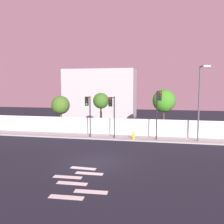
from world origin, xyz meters
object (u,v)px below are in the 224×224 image
at_px(fire_hydrant, 133,135).
at_px(roadside_tree_midright, 164,101).
at_px(traffic_light_left, 158,105).
at_px(roadside_tree_midleft, 101,101).
at_px(traffic_light_right, 112,108).
at_px(traffic_light_center, 88,108).
at_px(street_lamp_curbside, 200,98).
at_px(roadside_tree_leftmost, 61,105).

bearing_deg(fire_hydrant, roadside_tree_midright, 47.74).
xyz_separation_m(traffic_light_left, fire_hydrant, (-2.43, 0.41, -3.17)).
bearing_deg(roadside_tree_midleft, traffic_light_right, -62.11).
height_order(fire_hydrant, roadside_tree_midright, roadside_tree_midright).
distance_m(roadside_tree_midleft, roadside_tree_midright, 7.28).
bearing_deg(traffic_light_center, traffic_light_left, 1.69).
distance_m(street_lamp_curbside, fire_hydrant, 7.43).
bearing_deg(roadside_tree_midright, street_lamp_curbside, -45.00).
height_order(roadside_tree_leftmost, roadside_tree_midright, roadside_tree_midright).
relative_size(traffic_light_right, roadside_tree_midleft, 0.91).
xyz_separation_m(traffic_light_right, street_lamp_curbside, (8.43, 0.75, 1.11)).
bearing_deg(fire_hydrant, street_lamp_curbside, 0.65).
bearing_deg(traffic_light_right, roadside_tree_midright, 38.10).
bearing_deg(traffic_light_center, street_lamp_curbside, 3.60).
distance_m(traffic_light_left, roadside_tree_midleft, 7.65).
bearing_deg(traffic_light_left, roadside_tree_leftmost, 162.19).
height_order(street_lamp_curbside, fire_hydrant, street_lamp_curbside).
xyz_separation_m(traffic_light_center, street_lamp_curbside, (10.92, 0.69, 1.10)).
xyz_separation_m(traffic_light_left, street_lamp_curbside, (3.90, 0.48, 0.72)).
height_order(traffic_light_left, street_lamp_curbside, street_lamp_curbside).
bearing_deg(roadside_tree_midright, traffic_light_right, -141.90).
distance_m(traffic_light_left, traffic_light_center, 7.02).
xyz_separation_m(traffic_light_left, traffic_light_right, (-4.52, -0.27, -0.39)).
bearing_deg(traffic_light_center, roadside_tree_leftmost, 139.86).
xyz_separation_m(roadside_tree_midleft, roadside_tree_midright, (7.28, 0.00, 0.13)).
xyz_separation_m(street_lamp_curbside, roadside_tree_midright, (-3.28, 3.28, -0.54)).
bearing_deg(street_lamp_curbside, roadside_tree_midright, 135.00).
bearing_deg(traffic_light_right, traffic_light_center, 178.57).
bearing_deg(traffic_light_right, roadside_tree_midleft, 117.89).
bearing_deg(traffic_light_center, traffic_light_right, -1.43).
height_order(traffic_light_left, roadside_tree_midright, roadside_tree_midright).
bearing_deg(traffic_light_center, roadside_tree_midright, 27.48).
relative_size(traffic_light_center, roadside_tree_leftmost, 1.00).
bearing_deg(roadside_tree_leftmost, traffic_light_right, -29.26).
distance_m(traffic_light_left, roadside_tree_leftmost, 12.32).
bearing_deg(street_lamp_curbside, traffic_light_right, -174.92).
distance_m(street_lamp_curbside, roadside_tree_midright, 4.67).
relative_size(traffic_light_center, traffic_light_right, 1.01).
relative_size(street_lamp_curbside, fire_hydrant, 9.61).
bearing_deg(roadside_tree_midleft, roadside_tree_leftmost, 180.00).
height_order(traffic_light_left, traffic_light_center, traffic_light_left).
bearing_deg(traffic_light_left, traffic_light_center, -178.31).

